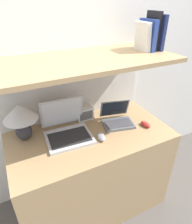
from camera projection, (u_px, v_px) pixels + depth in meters
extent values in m
cube|color=white|center=(70.00, 63.00, 1.53)|extent=(6.00, 0.05, 2.40)
cube|color=tan|center=(91.00, 171.00, 1.66)|extent=(1.18, 0.61, 0.76)
cube|color=white|center=(76.00, 126.00, 1.78)|extent=(1.18, 0.04, 1.28)
cube|color=tan|center=(85.00, 60.00, 1.25)|extent=(1.18, 0.55, 0.03)
ellipsoid|color=#2D2D33|center=(24.00, 131.00, 1.40)|extent=(0.11, 0.11, 0.13)
cylinder|color=tan|center=(22.00, 121.00, 1.35)|extent=(0.02, 0.02, 0.04)
cone|color=silver|center=(20.00, 112.00, 1.32)|extent=(0.23, 0.23, 0.11)
cube|color=silver|center=(69.00, 138.00, 1.42)|extent=(0.34, 0.28, 0.02)
cube|color=#232326|center=(69.00, 137.00, 1.41)|extent=(0.29, 0.20, 0.00)
cube|color=silver|center=(62.00, 112.00, 1.48)|extent=(0.32, 0.07, 0.23)
cube|color=white|center=(62.00, 112.00, 1.48)|extent=(0.29, 0.06, 0.21)
cube|color=slate|center=(118.00, 124.00, 1.57)|extent=(0.26, 0.21, 0.02)
cube|color=#47474C|center=(119.00, 123.00, 1.56)|extent=(0.23, 0.16, 0.00)
cube|color=slate|center=(114.00, 108.00, 1.62)|extent=(0.24, 0.10, 0.15)
cube|color=black|center=(115.00, 108.00, 1.61)|extent=(0.21, 0.09, 0.13)
ellipsoid|color=#99999E|center=(101.00, 137.00, 1.42)|extent=(0.07, 0.11, 0.03)
ellipsoid|color=red|center=(146.00, 124.00, 1.56)|extent=(0.06, 0.10, 0.03)
cube|color=white|center=(85.00, 114.00, 1.62)|extent=(0.13, 0.07, 0.11)
cube|color=#59595B|center=(86.00, 116.00, 1.60)|extent=(0.11, 0.00, 0.07)
cube|color=navy|center=(156.00, 32.00, 1.40)|extent=(0.03, 0.17, 0.23)
cube|color=black|center=(153.00, 31.00, 1.38)|extent=(0.03, 0.12, 0.25)
cube|color=#284293|center=(147.00, 35.00, 1.38)|extent=(0.03, 0.17, 0.21)
cube|color=silver|center=(143.00, 37.00, 1.36)|extent=(0.05, 0.14, 0.19)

